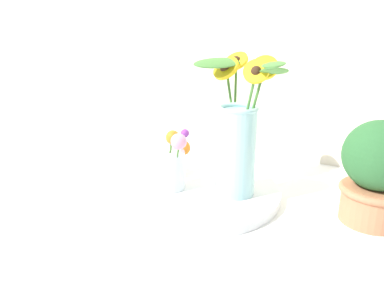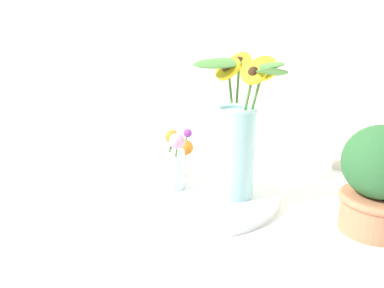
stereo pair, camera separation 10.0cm
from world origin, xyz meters
The scene contains 6 objects.
ground_plane centered at (0.00, 0.00, 0.00)m, with size 6.00×6.00×0.00m, color white.
serving_tray centered at (0.01, 0.02, 0.01)m, with size 0.48×0.48×0.02m.
mason_jar_sunflowers centered at (0.13, 0.05, 0.18)m, with size 0.26×0.19×0.36m.
vase_small_center centered at (-0.03, -0.02, 0.09)m, with size 0.10×0.08×0.17m.
vase_bulb_right centered at (-0.08, 0.07, 0.08)m, with size 0.10×0.08×0.15m.
potted_plant centered at (0.45, 0.11, 0.13)m, with size 0.16×0.16×0.25m.
Camera 1 is at (0.49, -0.80, 0.44)m, focal length 35.00 mm.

